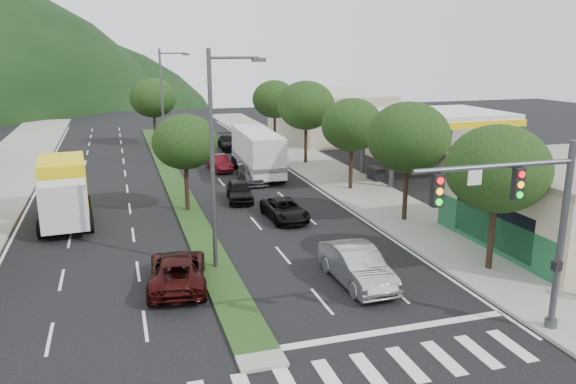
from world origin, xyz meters
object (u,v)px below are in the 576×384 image
object	(u,v)px
tree_med_near	(185,142)
box_truck	(64,193)
tree_r_e	(275,99)
motorhome	(257,152)
tree_med_far	(153,98)
car_queue_b	(253,174)
streetlight_near	(217,151)
car_queue_e	(205,153)
car_queue_d	(285,210)
suv_maroon	(178,270)
car_queue_c	(219,163)
traffic_signal	(528,212)
streetlight_mid	(165,101)
tree_r_a	(498,169)
tree_r_b	(408,137)
car_queue_a	(240,191)
car_queue_f	(229,142)
tree_r_d	(306,105)
sedan_silver	(357,265)
tree_r_c	(352,125)

from	to	relation	value
tree_med_near	box_truck	bearing A→B (deg)	179.85
tree_r_e	motorhome	size ratio (longest dim) A/B	0.72
tree_med_far	car_queue_b	xyz separation A→B (m)	(5.80, -19.51, -4.35)
streetlight_near	car_queue_e	world-z (taller)	streetlight_near
tree_r_e	car_queue_d	size ratio (longest dim) A/B	1.52
car_queue_e	box_truck	size ratio (longest dim) A/B	0.47
suv_maroon	car_queue_b	world-z (taller)	suv_maroon
car_queue_e	suv_maroon	bearing A→B (deg)	-96.47
tree_med_far	car_queue_c	xyz separation A→B (m)	(4.13, -14.51, -4.35)
traffic_signal	streetlight_near	xyz separation A→B (m)	(-8.82, 9.54, 0.94)
car_queue_b	motorhome	xyz separation A→B (m)	(1.03, 2.56, 1.24)
tree_r_e	car_queue_e	world-z (taller)	tree_r_e
streetlight_near	streetlight_mid	world-z (taller)	same
tree_r_e	motorhome	bearing A→B (deg)	-111.78
tree_med_near	tree_r_a	bearing A→B (deg)	-49.40
tree_r_b	streetlight_near	world-z (taller)	streetlight_near
tree_med_far	car_queue_d	world-z (taller)	tree_med_far
car_queue_a	motorhome	xyz separation A→B (m)	(3.14, 7.56, 1.20)
streetlight_near	tree_med_far	bearing A→B (deg)	90.33
tree_r_b	motorhome	size ratio (longest dim) A/B	0.74
car_queue_c	box_truck	xyz separation A→B (m)	(-11.31, -11.47, 1.06)
tree_med_near	car_queue_f	world-z (taller)	tree_med_near
streetlight_near	car_queue_b	xyz separation A→B (m)	(5.60, 16.49, -4.93)
tree_r_d	tree_med_far	distance (m)	18.44
car_queue_a	car_queue_f	world-z (taller)	car_queue_f
tree_med_far	motorhome	bearing A→B (deg)	-68.05
sedan_silver	car_queue_a	world-z (taller)	sedan_silver
tree_r_d	suv_maroon	distance (m)	27.63
tree_med_far	car_queue_e	world-z (taller)	tree_med_far
streetlight_near	car_queue_b	distance (m)	18.10
tree_r_d	motorhome	world-z (taller)	tree_r_d
traffic_signal	tree_r_d	world-z (taller)	tree_r_d
car_queue_d	motorhome	size ratio (longest dim) A/B	0.47
streetlight_near	car_queue_f	world-z (taller)	streetlight_near
tree_med_far	streetlight_near	xyz separation A→B (m)	(0.21, -36.00, 0.58)
streetlight_mid	car_queue_e	distance (m)	6.29
tree_med_far	tree_r_a	bearing A→B (deg)	-73.30
box_truck	tree_r_b	bearing A→B (deg)	158.72
suv_maroon	tree_r_d	bearing A→B (deg)	-113.29
tree_med_near	suv_maroon	distance (m)	12.19
tree_r_c	car_queue_a	bearing A→B (deg)	-176.49
traffic_signal	car_queue_d	size ratio (longest dim) A/B	1.59
tree_r_b	tree_med_near	distance (m)	13.43
streetlight_mid	suv_maroon	size ratio (longest dim) A/B	1.94
tree_r_b	tree_r_c	world-z (taller)	tree_r_b
tree_r_b	sedan_silver	world-z (taller)	tree_r_b
tree_r_e	tree_med_far	xyz separation A→B (m)	(-12.00, 4.00, 0.11)
car_queue_b	motorhome	distance (m)	3.03
motorhome	car_queue_c	bearing A→B (deg)	140.05
tree_med_near	tree_med_far	size ratio (longest dim) A/B	0.87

